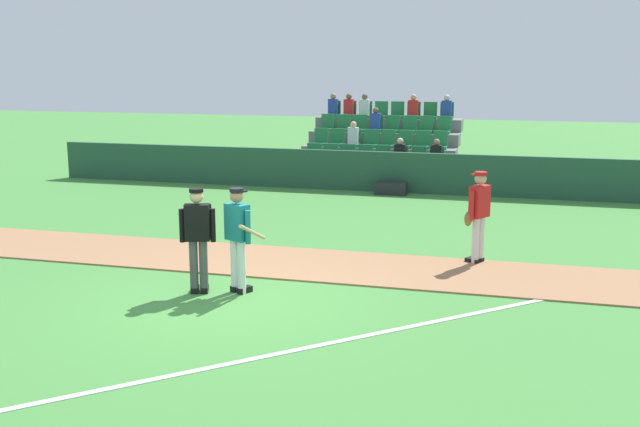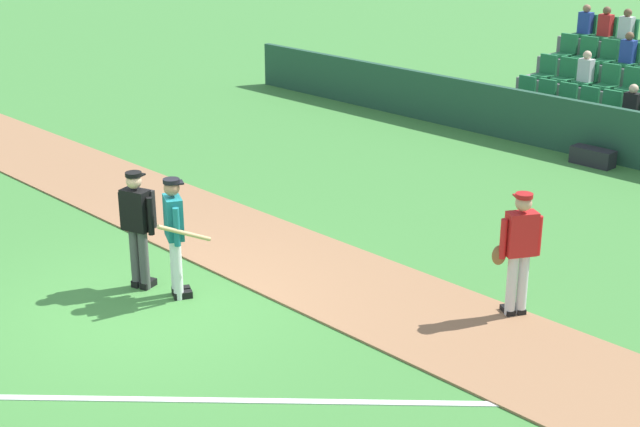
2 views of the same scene
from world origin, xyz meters
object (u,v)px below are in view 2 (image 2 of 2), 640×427
at_px(umpire_home_plate, 138,223).
at_px(batter_teal_jersey, 175,233).
at_px(runner_red_jersey, 519,250).
at_px(equipment_bag, 593,157).

bearing_deg(umpire_home_plate, batter_teal_jersey, 16.28).
bearing_deg(batter_teal_jersey, umpire_home_plate, -163.72).
bearing_deg(runner_red_jersey, batter_teal_jersey, -141.60).
height_order(umpire_home_plate, equipment_bag, umpire_home_plate).
height_order(runner_red_jersey, equipment_bag, runner_red_jersey).
relative_size(batter_teal_jersey, runner_red_jersey, 1.00).
relative_size(runner_red_jersey, equipment_bag, 1.96).
xyz_separation_m(batter_teal_jersey, equipment_bag, (0.78, 9.96, -0.79)).
height_order(umpire_home_plate, runner_red_jersey, same).
height_order(batter_teal_jersey, equipment_bag, batter_teal_jersey).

